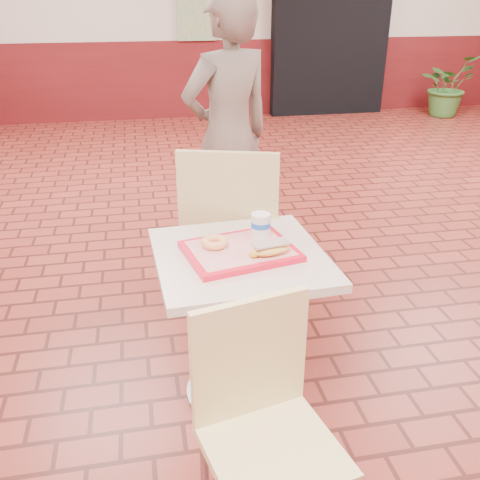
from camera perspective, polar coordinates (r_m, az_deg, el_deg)
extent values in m
cube|color=maroon|center=(3.30, 17.10, -5.56)|extent=(8.00, 10.00, 0.01)
cube|color=#571012|center=(7.67, 0.19, 16.87)|extent=(8.00, 0.04, 1.00)
cube|color=black|center=(7.83, 9.63, 21.13)|extent=(1.60, 0.22, 2.20)
cube|color=beige|center=(2.09, 0.00, -1.93)|extent=(0.65, 0.65, 0.04)
cylinder|color=gray|center=(2.27, 0.00, -9.68)|extent=(0.07, 0.07, 0.65)
cylinder|color=gray|center=(2.47, 0.00, -15.65)|extent=(0.47, 0.47, 0.03)
cube|color=#EAD38C|center=(1.70, 3.54, -21.65)|extent=(0.45, 0.45, 0.04)
cube|color=#EAD38C|center=(1.67, 1.06, -12.44)|extent=(0.37, 0.11, 0.41)
cylinder|color=gray|center=(1.91, -3.76, -23.93)|extent=(0.03, 0.03, 0.37)
cylinder|color=gray|center=(2.00, 5.58, -21.08)|extent=(0.03, 0.03, 0.37)
cube|color=#CBB87A|center=(2.72, -0.70, -0.02)|extent=(0.57, 0.57, 0.04)
cube|color=#CBB87A|center=(2.42, -1.30, 3.71)|extent=(0.45, 0.16, 0.50)
cylinder|color=gray|center=(2.99, 3.49, -2.82)|extent=(0.03, 0.03, 0.45)
cylinder|color=gray|center=(3.03, -3.93, -2.46)|extent=(0.03, 0.03, 0.45)
cylinder|color=gray|center=(2.65, 3.06, -6.80)|extent=(0.03, 0.03, 0.45)
cylinder|color=gray|center=(2.69, -5.32, -6.31)|extent=(0.03, 0.03, 0.45)
imported|color=#6D5E54|center=(3.24, -1.26, 10.93)|extent=(0.71, 0.60, 1.65)
cube|color=red|center=(2.08, 0.00, -1.21)|extent=(0.41, 0.32, 0.02)
cube|color=#E18585|center=(2.07, 0.00, -0.89)|extent=(0.37, 0.28, 0.00)
torus|color=#F69959|center=(2.08, -2.74, -0.24)|extent=(0.12, 0.12, 0.03)
ellipsoid|color=#EFB546|center=(2.02, 3.27, -0.99)|extent=(0.17, 0.10, 0.04)
cube|color=beige|center=(2.01, 3.29, -0.37)|extent=(0.15, 0.09, 0.01)
ellipsoid|color=gold|center=(2.00, 1.49, -1.54)|extent=(0.04, 0.04, 0.02)
cylinder|color=silver|center=(2.15, 2.23, 1.59)|extent=(0.08, 0.08, 0.10)
cylinder|color=blue|center=(2.15, 2.23, 1.71)|extent=(0.08, 0.08, 0.02)
imported|color=#376E2C|center=(8.15, 21.23, 15.11)|extent=(0.94, 0.89, 0.82)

